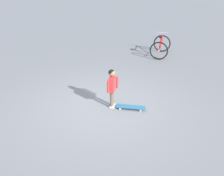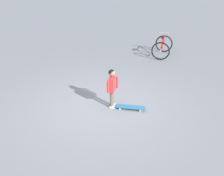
% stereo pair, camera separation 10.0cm
% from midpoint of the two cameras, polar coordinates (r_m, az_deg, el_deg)
% --- Properties ---
extents(ground_plane, '(50.00, 50.00, 0.00)m').
position_cam_midpoint_polar(ground_plane, '(7.08, -1.62, -4.10)').
color(ground_plane, gray).
extents(child_person, '(0.30, 0.31, 1.06)m').
position_cam_midpoint_polar(child_person, '(6.80, 0.43, 0.80)').
color(child_person, brown).
rests_on(child_person, ground).
extents(skateboard, '(0.37, 0.78, 0.07)m').
position_cam_midpoint_polar(skateboard, '(6.98, 4.39, -4.11)').
color(skateboard, teal).
rests_on(skateboard, ground).
extents(bicycle_near, '(1.25, 1.04, 0.85)m').
position_cam_midpoint_polar(bicycle_near, '(10.94, 10.99, 8.69)').
color(bicycle_near, black).
rests_on(bicycle_near, ground).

